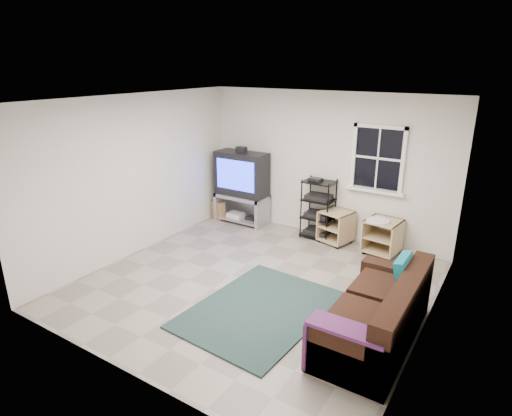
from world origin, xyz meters
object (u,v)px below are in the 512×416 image
Objects in this scene: tv_unit at (242,181)px; av_rack at (318,213)px; sofa at (377,316)px; side_table_left at (337,225)px; side_table_right at (383,234)px.

av_rack is (1.61, 0.06, -0.36)m from tv_unit.
av_rack reaches higher than sofa.
tv_unit reaches higher than side_table_left.
av_rack is 1.82× the size of side_table_left.
side_table_left is 0.31× the size of sofa.
sofa reaches higher than side_table_left.
av_rack is 1.79× the size of side_table_right.
av_rack is at bearing 178.71° from side_table_left.
tv_unit is 2.53× the size of side_table_left.
tv_unit reaches higher than av_rack.
tv_unit is 1.39× the size of av_rack.
side_table_right is 0.32× the size of sofa.
tv_unit is 1.65m from av_rack.
av_rack is 1.21m from side_table_right.
tv_unit is 4.26m from sofa.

